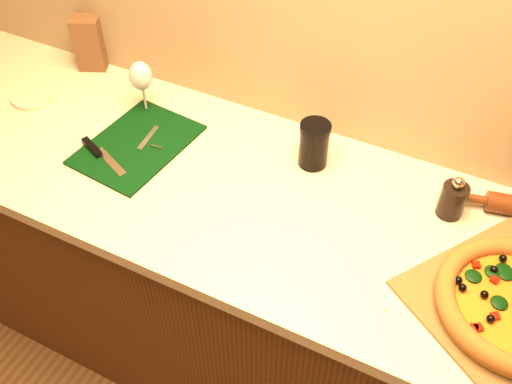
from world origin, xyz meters
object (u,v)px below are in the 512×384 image
at_px(wine_glass, 141,77).
at_px(side_plate, 35,95).
at_px(dark_jar, 314,144).
at_px(pepper_grinder, 453,199).
at_px(cutting_board, 136,145).

height_order(wine_glass, side_plate, wine_glass).
distance_m(wine_glass, dark_jar, 0.56).
distance_m(wine_glass, side_plate, 0.39).
xyz_separation_m(pepper_grinder, wine_glass, (-0.94, 0.01, 0.07)).
xyz_separation_m(cutting_board, wine_glass, (-0.07, 0.15, 0.12)).
bearing_deg(cutting_board, pepper_grinder, 15.23).
height_order(cutting_board, pepper_grinder, pepper_grinder).
bearing_deg(wine_glass, pepper_grinder, -0.58).
relative_size(pepper_grinder, side_plate, 0.81).
bearing_deg(side_plate, wine_glass, 15.56).
bearing_deg(wine_glass, dark_jar, 0.97).
distance_m(pepper_grinder, wine_glass, 0.95).
relative_size(cutting_board, wine_glass, 2.13).
distance_m(pepper_grinder, dark_jar, 0.39).
distance_m(dark_jar, side_plate, 0.92).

